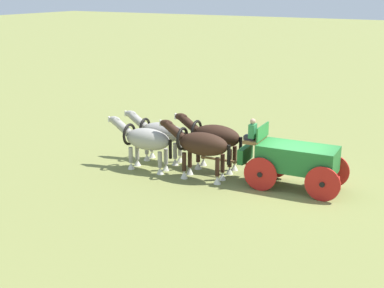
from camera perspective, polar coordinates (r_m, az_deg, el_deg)
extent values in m
plane|color=olive|center=(21.38, 10.96, -4.66)|extent=(220.00, 220.00, 0.00)
cube|color=#236B2D|center=(20.96, 11.15, -1.47)|extent=(3.06, 1.61, 0.98)
cube|color=brown|center=(21.30, 6.72, 0.51)|extent=(0.64, 1.33, 0.12)
cube|color=#236B2D|center=(21.63, 5.66, -1.06)|extent=(0.31, 1.16, 0.60)
cube|color=#236B2D|center=(21.12, 7.51, 1.28)|extent=(0.14, 1.30, 0.55)
cube|color=red|center=(21.15, 11.06, -2.99)|extent=(3.29, 0.35, 0.16)
cylinder|color=red|center=(20.74, 7.26, -3.21)|extent=(1.32, 0.16, 1.32)
cylinder|color=black|center=(20.74, 7.26, -3.21)|extent=(0.21, 0.19, 0.20)
cylinder|color=red|center=(22.21, 8.68, -1.91)|extent=(1.32, 0.16, 1.32)
cylinder|color=black|center=(22.21, 8.68, -1.91)|extent=(0.21, 0.19, 0.20)
cylinder|color=red|center=(20.14, 13.69, -4.17)|extent=(1.32, 0.16, 1.32)
cylinder|color=black|center=(20.14, 13.69, -4.17)|extent=(0.21, 0.19, 0.20)
cylinder|color=red|center=(21.65, 14.69, -2.77)|extent=(1.32, 0.16, 1.32)
cylinder|color=black|center=(21.65, 14.69, -2.77)|extent=(0.21, 0.19, 0.20)
cylinder|color=brown|center=(21.98, 4.05, -1.82)|extent=(2.60, 0.25, 0.10)
cube|color=#2D2D33|center=(21.02, 6.13, 0.70)|extent=(0.42, 0.34, 0.16)
cube|color=#338C4C|center=(20.91, 6.46, 1.39)|extent=(0.26, 0.37, 0.55)
sphere|color=tan|center=(20.81, 6.49, 2.41)|extent=(0.22, 0.22, 0.22)
ellipsoid|color=#331E14|center=(21.52, 1.22, 0.00)|extent=(2.17, 1.06, 0.94)
cylinder|color=#331E14|center=(21.85, -0.84, -1.89)|extent=(0.18, 0.18, 0.76)
cone|color=silver|center=(22.03, -0.84, -3.24)|extent=(0.30, 0.30, 0.33)
cylinder|color=#331E14|center=(22.28, -0.23, -1.52)|extent=(0.18, 0.18, 0.76)
cone|color=silver|center=(22.46, -0.23, -2.84)|extent=(0.30, 0.30, 0.33)
cylinder|color=#331E14|center=(21.24, 2.71, -2.46)|extent=(0.18, 0.18, 0.76)
cone|color=silver|center=(21.43, 2.69, -3.84)|extent=(0.30, 0.30, 0.33)
cylinder|color=#331E14|center=(21.69, 3.27, -2.06)|extent=(0.18, 0.18, 0.76)
cone|color=silver|center=(21.87, 3.24, -3.41)|extent=(0.30, 0.30, 0.33)
cylinder|color=#331E14|center=(21.99, -1.89, 1.43)|extent=(0.96, 0.42, 0.81)
ellipsoid|color=#331E14|center=(22.09, -2.74, 2.19)|extent=(0.61, 0.29, 0.32)
cube|color=silver|center=(22.23, -3.37, 2.27)|extent=(0.07, 0.10, 0.24)
torus|color=black|center=(21.90, -1.03, 0.57)|extent=(0.18, 0.97, 0.97)
cylinder|color=black|center=(21.18, 3.92, -1.16)|extent=(0.14, 0.14, 0.80)
ellipsoid|color=#331E14|center=(22.66, 2.63, 0.83)|extent=(2.15, 1.10, 0.98)
cylinder|color=#331E14|center=(22.95, 0.66, -1.01)|extent=(0.18, 0.18, 0.75)
cone|color=silver|center=(23.11, 0.65, -2.28)|extent=(0.30, 0.30, 0.32)
cylinder|color=#331E14|center=(23.41, 1.23, -0.66)|extent=(0.18, 0.18, 0.75)
cone|color=silver|center=(23.57, 1.22, -1.91)|extent=(0.30, 0.30, 0.32)
cylinder|color=#331E14|center=(22.38, 4.03, -1.52)|extent=(0.18, 0.18, 0.75)
cone|color=silver|center=(22.55, 4.01, -2.81)|extent=(0.30, 0.30, 0.32)
cylinder|color=#331E14|center=(22.85, 4.55, -1.14)|extent=(0.18, 0.18, 0.75)
cone|color=silver|center=(23.02, 4.52, -2.42)|extent=(0.30, 0.30, 0.32)
cylinder|color=#331E14|center=(23.09, -0.33, 2.19)|extent=(0.96, 0.42, 0.81)
ellipsoid|color=#331E14|center=(23.20, -1.15, 2.90)|extent=(0.61, 0.29, 0.32)
cube|color=silver|center=(23.32, -1.76, 2.97)|extent=(0.07, 0.10, 0.24)
torus|color=black|center=(23.01, 0.49, 1.35)|extent=(0.18, 1.00, 1.00)
cylinder|color=black|center=(22.34, 5.18, -0.26)|extent=(0.14, 0.14, 0.80)
ellipsoid|color=#9E998E|center=(22.74, -4.71, 0.52)|extent=(2.10, 1.05, 0.93)
cylinder|color=#9E998E|center=(23.12, -6.52, -1.17)|extent=(0.18, 0.18, 0.68)
cone|color=silver|center=(23.27, -6.49, -2.30)|extent=(0.30, 0.30, 0.29)
cylinder|color=#9E998E|center=(23.53, -5.85, -0.83)|extent=(0.18, 0.18, 0.68)
cone|color=silver|center=(23.67, -5.82, -1.95)|extent=(0.30, 0.30, 0.29)
cylinder|color=#9E998E|center=(22.40, -3.43, -1.67)|extent=(0.18, 0.18, 0.68)
cone|color=silver|center=(22.55, -3.41, -2.84)|extent=(0.30, 0.30, 0.29)
cylinder|color=#9E998E|center=(22.82, -2.79, -1.32)|extent=(0.18, 0.18, 0.68)
cone|color=silver|center=(22.97, -2.78, -2.46)|extent=(0.30, 0.30, 0.29)
cylinder|color=#9E998E|center=(23.32, -7.46, 1.84)|extent=(0.96, 0.42, 0.81)
ellipsoid|color=#9E998E|center=(23.45, -8.23, 2.55)|extent=(0.61, 0.29, 0.32)
cube|color=silver|center=(23.61, -8.79, 2.62)|extent=(0.07, 0.10, 0.24)
torus|color=black|center=(23.19, -6.68, 1.03)|extent=(0.18, 0.96, 0.95)
cylinder|color=black|center=(22.31, -2.33, -0.57)|extent=(0.14, 0.14, 0.80)
ellipsoid|color=#9E998E|center=(23.82, -3.10, 1.28)|extent=(2.11, 0.97, 0.85)
cylinder|color=#9E998E|center=(24.18, -4.84, -0.27)|extent=(0.18, 0.18, 0.70)
cone|color=silver|center=(24.33, -4.81, -1.40)|extent=(0.30, 0.30, 0.30)
cylinder|color=#9E998E|center=(24.56, -4.28, 0.01)|extent=(0.18, 0.18, 0.70)
cone|color=silver|center=(24.71, -4.25, -1.10)|extent=(0.30, 0.30, 0.30)
cylinder|color=#9E998E|center=(23.49, -1.82, -0.73)|extent=(0.18, 0.18, 0.70)
cone|color=silver|center=(23.64, -1.81, -1.88)|extent=(0.30, 0.30, 0.30)
cylinder|color=#9E998E|center=(23.88, -1.29, -0.43)|extent=(0.18, 0.18, 0.70)
cone|color=silver|center=(24.03, -1.28, -1.57)|extent=(0.30, 0.30, 0.30)
cylinder|color=#9E998E|center=(24.38, -5.78, 2.51)|extent=(0.96, 0.42, 0.81)
ellipsoid|color=#9E998E|center=(24.51, -6.53, 3.18)|extent=(0.61, 0.29, 0.32)
cube|color=silver|center=(24.66, -7.07, 3.25)|extent=(0.07, 0.10, 0.24)
torus|color=black|center=(24.26, -5.02, 1.76)|extent=(0.17, 0.89, 0.88)
cylinder|color=black|center=(23.41, -0.78, 0.26)|extent=(0.14, 0.14, 0.80)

